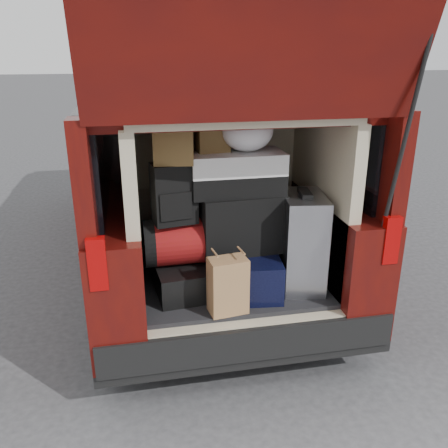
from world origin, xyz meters
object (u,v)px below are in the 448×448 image
(silver_roller, at_px, (302,241))
(kraft_bag, at_px, (228,286))
(red_duffel, at_px, (180,241))
(twotone_duffel, at_px, (236,173))
(navy_hardshell, at_px, (241,269))
(black_soft_case, at_px, (240,221))
(black_hardshell, at_px, (182,277))
(backpack, at_px, (174,194))

(silver_roller, xyz_separation_m, kraft_bag, (-0.57, -0.25, -0.15))
(kraft_bag, xyz_separation_m, red_duffel, (-0.25, 0.35, 0.17))
(silver_roller, bearing_deg, twotone_duffel, 173.31)
(kraft_bag, xyz_separation_m, twotone_duffel, (0.13, 0.38, 0.62))
(navy_hardshell, height_order, black_soft_case, black_soft_case)
(black_soft_case, bearing_deg, black_hardshell, -179.18)
(red_duffel, bearing_deg, black_soft_case, 0.79)
(black_soft_case, height_order, twotone_duffel, twotone_duffel)
(black_hardshell, relative_size, navy_hardshell, 0.83)
(black_soft_case, bearing_deg, backpack, -175.84)
(black_hardshell, distance_m, backpack, 0.60)
(backpack, relative_size, twotone_duffel, 0.63)
(kraft_bag, bearing_deg, black_soft_case, 58.52)
(black_hardshell, height_order, silver_roller, silver_roller)
(twotone_duffel, bearing_deg, navy_hardshell, -72.89)
(black_hardshell, bearing_deg, kraft_bag, -59.32)
(silver_roller, relative_size, kraft_bag, 1.81)
(silver_roller, bearing_deg, black_soft_case, 173.36)
(silver_roller, relative_size, red_duffel, 1.39)
(silver_roller, bearing_deg, black_hardshell, -176.73)
(silver_roller, height_order, black_soft_case, black_soft_case)
(silver_roller, bearing_deg, backpack, -174.53)
(red_duffel, height_order, backpack, backpack)
(navy_hardshell, bearing_deg, silver_roller, -0.53)
(black_hardshell, distance_m, silver_roller, 0.85)
(navy_hardshell, distance_m, twotone_duffel, 0.67)
(silver_roller, distance_m, backpack, 0.93)
(kraft_bag, bearing_deg, backpack, 125.00)
(black_hardshell, bearing_deg, twotone_duffel, 0.52)
(black_hardshell, xyz_separation_m, silver_roller, (0.81, -0.08, 0.23))
(twotone_duffel, bearing_deg, black_hardshell, -174.06)
(red_duffel, bearing_deg, twotone_duffel, 2.23)
(black_hardshell, xyz_separation_m, black_soft_case, (0.41, 0.03, 0.36))
(backpack, xyz_separation_m, twotone_duffel, (0.42, 0.07, 0.10))
(navy_hardshell, relative_size, red_duffel, 1.28)
(navy_hardshell, relative_size, silver_roller, 0.92)
(navy_hardshell, height_order, twotone_duffel, twotone_duffel)
(kraft_bag, relative_size, backpack, 0.93)
(twotone_duffel, bearing_deg, black_soft_case, -16.49)
(kraft_bag, relative_size, red_duffel, 0.77)
(red_duffel, height_order, black_soft_case, black_soft_case)
(kraft_bag, bearing_deg, silver_roller, 16.54)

